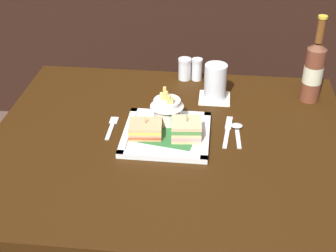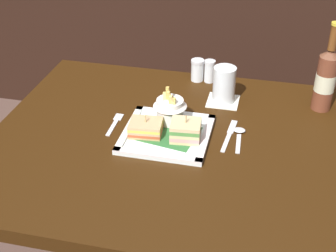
# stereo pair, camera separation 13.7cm
# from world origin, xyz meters

# --- Properties ---
(dining_table) EXTENTS (1.03, 0.87, 0.74)m
(dining_table) POSITION_xyz_m (0.00, 0.00, 0.60)
(dining_table) COLOR #311A07
(dining_table) RESTS_ON ground_plane
(square_plate) EXTENTS (0.25, 0.25, 0.02)m
(square_plate) POSITION_xyz_m (-0.01, 0.01, 0.74)
(square_plate) COLOR white
(square_plate) RESTS_ON dining_table
(sandwich_half_left) EXTENTS (0.10, 0.08, 0.06)m
(sandwich_half_left) POSITION_xyz_m (-0.07, -0.00, 0.77)
(sandwich_half_left) COLOR tan
(sandwich_half_left) RESTS_ON square_plate
(sandwich_half_right) EXTENTS (0.09, 0.08, 0.08)m
(sandwich_half_right) POSITION_xyz_m (0.05, -0.00, 0.77)
(sandwich_half_right) COLOR #DEBC83
(sandwich_half_right) RESTS_ON square_plate
(fries_cup) EXTENTS (0.10, 0.10, 0.12)m
(fries_cup) POSITION_xyz_m (-0.02, 0.08, 0.80)
(fries_cup) COLOR white
(fries_cup) RESTS_ON square_plate
(beer_bottle) EXTENTS (0.06, 0.06, 0.28)m
(beer_bottle) POSITION_xyz_m (0.43, 0.28, 0.84)
(beer_bottle) COLOR brown
(beer_bottle) RESTS_ON dining_table
(drink_coaster) EXTENTS (0.10, 0.10, 0.00)m
(drink_coaster) POSITION_xyz_m (0.12, 0.25, 0.74)
(drink_coaster) COLOR white
(drink_coaster) RESTS_ON dining_table
(water_glass) EXTENTS (0.07, 0.07, 0.12)m
(water_glass) POSITION_xyz_m (0.12, 0.25, 0.79)
(water_glass) COLOR silver
(water_glass) RESTS_ON dining_table
(fork) EXTENTS (0.02, 0.12, 0.00)m
(fork) POSITION_xyz_m (-0.18, 0.05, 0.74)
(fork) COLOR silver
(fork) RESTS_ON dining_table
(knife) EXTENTS (0.03, 0.17, 0.00)m
(knife) POSITION_xyz_m (0.16, 0.06, 0.74)
(knife) COLOR silver
(knife) RESTS_ON dining_table
(spoon) EXTENTS (0.03, 0.13, 0.01)m
(spoon) POSITION_xyz_m (0.19, 0.07, 0.74)
(spoon) COLOR silver
(spoon) RESTS_ON dining_table
(salt_shaker) EXTENTS (0.05, 0.05, 0.08)m
(salt_shaker) POSITION_xyz_m (0.01, 0.38, 0.77)
(salt_shaker) COLOR silver
(salt_shaker) RESTS_ON dining_table
(pepper_shaker) EXTENTS (0.04, 0.04, 0.08)m
(pepper_shaker) POSITION_xyz_m (0.05, 0.38, 0.77)
(pepper_shaker) COLOR silver
(pepper_shaker) RESTS_ON dining_table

